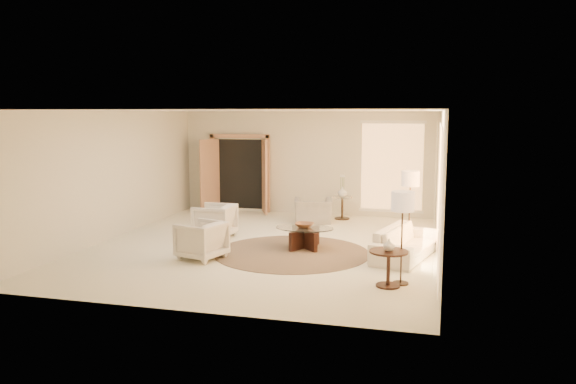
% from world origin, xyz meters
% --- Properties ---
extents(room, '(7.04, 8.04, 2.83)m').
position_xyz_m(room, '(0.00, 0.00, 1.40)').
color(room, '#F3EBCD').
rests_on(room, ground).
extents(windows_right, '(0.10, 6.40, 2.40)m').
position_xyz_m(windows_right, '(3.45, 0.10, 1.35)').
color(windows_right, '#FFB766').
rests_on(windows_right, room).
extents(window_back_corner, '(1.70, 0.10, 2.40)m').
position_xyz_m(window_back_corner, '(2.30, 3.95, 1.35)').
color(window_back_corner, '#FFB766').
rests_on(window_back_corner, room).
extents(curtains_right, '(0.06, 5.20, 2.60)m').
position_xyz_m(curtains_right, '(3.40, 1.00, 1.30)').
color(curtains_right, tan).
rests_on(curtains_right, room).
extents(french_doors, '(1.95, 0.66, 2.16)m').
position_xyz_m(french_doors, '(-1.90, 3.82, 1.07)').
color(french_doors, tan).
rests_on(french_doors, room).
extents(area_rug, '(3.33, 3.33, 0.01)m').
position_xyz_m(area_rug, '(0.69, -0.42, 0.01)').
color(area_rug, '#3C2C20').
rests_on(area_rug, room).
extents(sofa, '(1.29, 2.15, 0.59)m').
position_xyz_m(sofa, '(2.90, -0.21, 0.29)').
color(sofa, silver).
rests_on(sofa, room).
extents(armchair_left, '(0.76, 0.81, 0.83)m').
position_xyz_m(armchair_left, '(-1.31, 0.49, 0.41)').
color(armchair_left, silver).
rests_on(armchair_left, room).
extents(armchair_right, '(0.92, 0.95, 0.79)m').
position_xyz_m(armchair_right, '(-0.86, -1.28, 0.40)').
color(armchair_right, silver).
rests_on(armchair_right, room).
extents(accent_chair, '(1.05, 0.80, 0.82)m').
position_xyz_m(accent_chair, '(0.45, 2.75, 0.41)').
color(accent_chair, '#9A948D').
rests_on(accent_chair, room).
extents(coffee_table, '(1.36, 1.36, 0.44)m').
position_xyz_m(coffee_table, '(0.85, 0.01, 0.28)').
color(coffee_table, black).
rests_on(coffee_table, room).
extents(end_table, '(0.62, 0.62, 0.59)m').
position_xyz_m(end_table, '(2.71, -2.14, 0.40)').
color(end_table, black).
rests_on(end_table, room).
extents(side_table, '(0.51, 0.51, 0.59)m').
position_xyz_m(side_table, '(1.09, 3.40, 0.36)').
color(side_table, '#2E221B').
rests_on(side_table, room).
extents(floor_lamp_near, '(0.38, 0.38, 1.56)m').
position_xyz_m(floor_lamp_near, '(2.90, 0.94, 1.33)').
color(floor_lamp_near, '#2E221B').
rests_on(floor_lamp_near, room).
extents(floor_lamp_far, '(0.37, 0.37, 1.52)m').
position_xyz_m(floor_lamp_far, '(2.90, -1.96, 1.29)').
color(floor_lamp_far, '#2E221B').
rests_on(floor_lamp_far, room).
extents(bowl, '(0.40, 0.40, 0.09)m').
position_xyz_m(bowl, '(0.85, 0.01, 0.49)').
color(bowl, brown).
rests_on(bowl, coffee_table).
extents(end_vase, '(0.23, 0.23, 0.19)m').
position_xyz_m(end_vase, '(2.71, -2.14, 0.68)').
color(end_vase, silver).
rests_on(end_vase, end_table).
extents(side_vase, '(0.29, 0.29, 0.26)m').
position_xyz_m(side_vase, '(1.09, 3.40, 0.72)').
color(side_vase, silver).
rests_on(side_vase, side_table).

